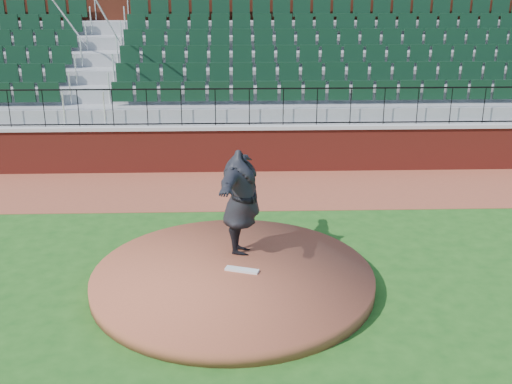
% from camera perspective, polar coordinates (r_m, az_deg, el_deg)
% --- Properties ---
extents(ground, '(90.00, 90.00, 0.00)m').
position_cam_1_polar(ground, '(11.23, 0.25, -8.84)').
color(ground, '#1D4F16').
rests_on(ground, ground).
extents(warning_track, '(34.00, 3.20, 0.01)m').
position_cam_1_polar(warning_track, '(16.18, -0.45, 0.30)').
color(warning_track, brown).
rests_on(warning_track, ground).
extents(field_wall, '(34.00, 0.35, 1.20)m').
position_cam_1_polar(field_wall, '(17.53, -0.59, 3.85)').
color(field_wall, maroon).
rests_on(field_wall, ground).
extents(wall_cap, '(34.00, 0.45, 0.10)m').
position_cam_1_polar(wall_cap, '(17.36, -0.60, 5.92)').
color(wall_cap, '#B7B7B7').
rests_on(wall_cap, field_wall).
extents(wall_railing, '(34.00, 0.05, 1.00)m').
position_cam_1_polar(wall_railing, '(17.24, -0.61, 7.70)').
color(wall_railing, black).
rests_on(wall_railing, wall_cap).
extents(seating_stands, '(34.00, 5.10, 4.60)m').
position_cam_1_polar(seating_stands, '(19.84, -0.79, 10.72)').
color(seating_stands, gray).
rests_on(seating_stands, ground).
extents(concourse_wall, '(34.00, 0.50, 5.50)m').
position_cam_1_polar(concourse_wall, '(22.55, -0.94, 12.94)').
color(concourse_wall, maroon).
rests_on(concourse_wall, ground).
extents(pitchers_mound, '(5.01, 5.01, 0.25)m').
position_cam_1_polar(pitchers_mound, '(11.34, -2.11, -7.85)').
color(pitchers_mound, brown).
rests_on(pitchers_mound, ground).
extents(pitching_rubber, '(0.62, 0.34, 0.04)m').
position_cam_1_polar(pitching_rubber, '(11.32, -1.28, -7.06)').
color(pitching_rubber, silver).
rests_on(pitching_rubber, pitchers_mound).
extents(pitcher, '(1.07, 2.56, 2.02)m').
position_cam_1_polar(pitcher, '(11.65, -1.37, -0.96)').
color(pitcher, black).
rests_on(pitcher, pitchers_mound).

